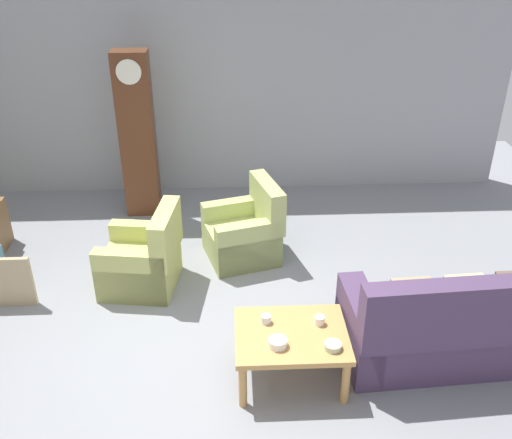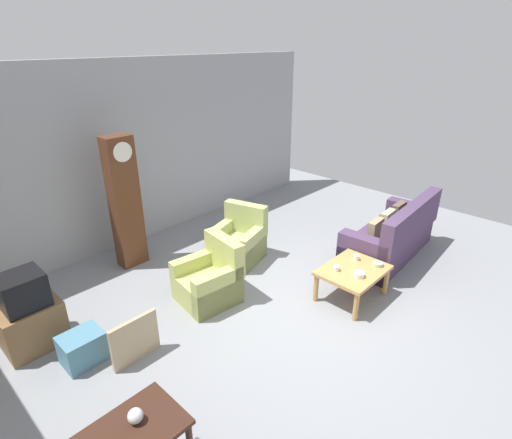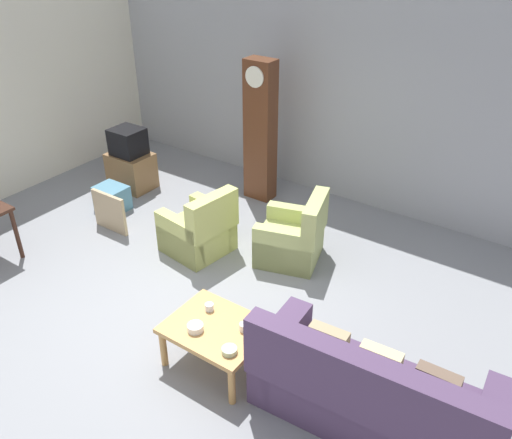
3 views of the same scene
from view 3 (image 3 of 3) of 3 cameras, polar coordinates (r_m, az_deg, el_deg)
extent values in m
plane|color=gray|center=(6.23, -7.77, -9.72)|extent=(10.40, 10.40, 0.00)
cube|color=#9EA0A5|center=(8.12, 8.84, 13.07)|extent=(8.40, 0.16, 3.20)
cube|color=#4C3856|center=(5.08, 12.33, -18.50)|extent=(2.15, 0.97, 0.44)
cube|color=#4C3856|center=(4.46, 11.40, -17.24)|extent=(2.11, 0.33, 0.60)
cube|color=#4C3856|center=(5.22, 2.64, -14.01)|extent=(0.29, 0.85, 0.68)
cube|color=brown|center=(4.77, 18.71, -16.73)|extent=(0.36, 0.13, 0.36)
cube|color=#C6B284|center=(4.83, 13.08, -14.97)|extent=(0.37, 0.14, 0.36)
cube|color=#9E8966|center=(4.93, 7.71, -13.14)|extent=(0.37, 0.14, 0.36)
cube|color=#B7BC66|center=(7.13, -6.30, -1.84)|extent=(0.86, 0.86, 0.40)
cube|color=#B7BC66|center=(6.68, -4.68, 0.49)|extent=(0.28, 0.78, 0.52)
cube|color=#B7BC66|center=(7.24, -4.59, -0.23)|extent=(0.77, 0.26, 0.60)
cube|color=#B7BC66|center=(6.91, -8.19, -2.12)|extent=(0.77, 0.26, 0.60)
cube|color=tan|center=(6.93, 3.55, -2.73)|extent=(0.94, 0.94, 0.40)
cube|color=tan|center=(6.63, 6.35, 0.12)|extent=(0.38, 0.78, 0.52)
cube|color=tan|center=(7.12, 4.22, -0.80)|extent=(0.77, 0.37, 0.60)
cube|color=tan|center=(6.63, 2.89, -3.37)|extent=(0.77, 0.37, 0.60)
cube|color=tan|center=(5.31, -4.27, -11.52)|extent=(0.96, 0.76, 0.05)
cylinder|color=tan|center=(5.51, -9.88, -13.40)|extent=(0.07, 0.07, 0.43)
cylinder|color=tan|center=(5.11, -2.61, -17.36)|extent=(0.07, 0.07, 0.43)
cylinder|color=tan|center=(5.86, -5.49, -9.89)|extent=(0.07, 0.07, 0.43)
cylinder|color=tan|center=(5.48, 1.57, -13.22)|extent=(0.07, 0.07, 0.43)
cylinder|color=#381E14|center=(7.51, -24.23, -1.45)|extent=(0.06, 0.06, 0.71)
cube|color=#562D19|center=(8.05, 0.47, 9.35)|extent=(0.44, 0.28, 2.16)
cylinder|color=silver|center=(7.66, -0.17, 15.01)|extent=(0.30, 0.02, 0.30)
cube|color=brown|center=(8.89, -13.16, 5.12)|extent=(0.68, 0.52, 0.59)
cube|color=black|center=(8.69, -13.55, 8.11)|extent=(0.48, 0.44, 0.42)
cube|color=tan|center=(7.75, -15.39, 0.76)|extent=(0.60, 0.05, 0.57)
cube|color=teal|center=(8.34, -15.14, 2.25)|extent=(0.47, 0.37, 0.37)
cylinder|color=white|center=(5.21, -1.30, -11.43)|extent=(0.09, 0.09, 0.08)
cylinder|color=silver|center=(5.45, -5.02, -9.31)|extent=(0.09, 0.09, 0.07)
cylinder|color=white|center=(5.24, -6.51, -11.41)|extent=(0.16, 0.16, 0.07)
cylinder|color=#B2C69E|center=(5.01, -2.87, -13.80)|extent=(0.15, 0.15, 0.05)
camera|label=1|loc=(3.14, -69.27, 4.45)|focal=40.23mm
camera|label=2|loc=(7.10, -52.48, 15.06)|focal=28.09mm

